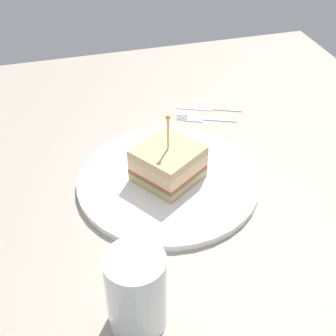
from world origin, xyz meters
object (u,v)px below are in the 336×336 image
(sandwich_half_center, at_px, (169,165))
(drink_glass, at_px, (137,295))
(knife, at_px, (205,108))
(plate, at_px, (168,181))
(fork, at_px, (200,118))

(sandwich_half_center, bearing_deg, drink_glass, -24.12)
(knife, bearing_deg, plate, -33.57)
(knife, bearing_deg, fork, -33.48)
(sandwich_half_center, bearing_deg, plate, -173.84)
(sandwich_half_center, relative_size, knife, 1.00)
(fork, bearing_deg, plate, -33.59)
(drink_glass, bearing_deg, knife, 151.45)
(drink_glass, distance_m, knife, 0.49)
(sandwich_half_center, distance_m, drink_glass, 0.24)
(sandwich_half_center, distance_m, fork, 0.21)
(sandwich_half_center, height_order, fork, sandwich_half_center)
(fork, bearing_deg, drink_glass, -28.11)
(sandwich_half_center, xyz_separation_m, drink_glass, (0.22, -0.10, 0.01))
(sandwich_half_center, xyz_separation_m, fork, (-0.17, 0.11, -0.04))
(drink_glass, bearing_deg, plate, 156.30)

